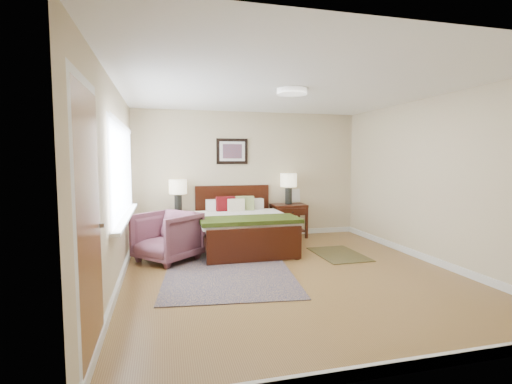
# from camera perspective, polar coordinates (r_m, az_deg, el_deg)

# --- Properties ---
(floor) EXTENTS (5.00, 5.00, 0.00)m
(floor) POSITION_cam_1_polar(r_m,az_deg,el_deg) (5.26, 5.31, -12.27)
(floor) COLOR olive
(floor) RESTS_ON ground
(back_wall) EXTENTS (4.50, 0.04, 2.50)m
(back_wall) POSITION_cam_1_polar(r_m,az_deg,el_deg) (7.43, -1.05, 2.63)
(back_wall) COLOR #C3B68D
(back_wall) RESTS_ON ground
(front_wall) EXTENTS (4.50, 0.04, 2.50)m
(front_wall) POSITION_cam_1_polar(r_m,az_deg,el_deg) (2.82, 22.73, -1.80)
(front_wall) COLOR #C3B68D
(front_wall) RESTS_ON ground
(left_wall) EXTENTS (0.04, 5.00, 2.50)m
(left_wall) POSITION_cam_1_polar(r_m,az_deg,el_deg) (4.78, -20.92, 0.93)
(left_wall) COLOR #C3B68D
(left_wall) RESTS_ON ground
(right_wall) EXTENTS (0.04, 5.00, 2.50)m
(right_wall) POSITION_cam_1_polar(r_m,az_deg,el_deg) (6.16, 25.55, 1.63)
(right_wall) COLOR #C3B68D
(right_wall) RESTS_ON ground
(ceiling) EXTENTS (4.50, 5.00, 0.02)m
(ceiling) POSITION_cam_1_polar(r_m,az_deg,el_deg) (5.11, 5.54, 15.57)
(ceiling) COLOR white
(ceiling) RESTS_ON back_wall
(window) EXTENTS (0.11, 2.72, 1.32)m
(window) POSITION_cam_1_polar(r_m,az_deg,el_deg) (5.46, -19.55, 2.78)
(window) COLOR silver
(window) RESTS_ON left_wall
(door) EXTENTS (0.06, 1.00, 2.18)m
(door) POSITION_cam_1_polar(r_m,az_deg,el_deg) (3.07, -24.26, -4.67)
(door) COLOR silver
(door) RESTS_ON ground
(ceil_fixture) EXTENTS (0.44, 0.44, 0.08)m
(ceil_fixture) POSITION_cam_1_polar(r_m,az_deg,el_deg) (5.10, 5.54, 15.18)
(ceil_fixture) COLOR white
(ceil_fixture) RESTS_ON ceiling
(bed) EXTENTS (1.59, 1.91, 1.03)m
(bed) POSITION_cam_1_polar(r_m,az_deg,el_deg) (6.52, -2.17, -4.54)
(bed) COLOR #341507
(bed) RESTS_ON ground
(wall_art) EXTENTS (0.62, 0.05, 0.50)m
(wall_art) POSITION_cam_1_polar(r_m,az_deg,el_deg) (7.33, -3.68, 6.26)
(wall_art) COLOR black
(wall_art) RESTS_ON back_wall
(nightstand_left) EXTENTS (0.48, 0.43, 0.57)m
(nightstand_left) POSITION_cam_1_polar(r_m,az_deg,el_deg) (7.08, -11.83, -4.10)
(nightstand_left) COLOR #341507
(nightstand_left) RESTS_ON ground
(nightstand_right) EXTENTS (0.67, 0.50, 0.66)m
(nightstand_right) POSITION_cam_1_polar(r_m,az_deg,el_deg) (7.49, 5.03, -3.83)
(nightstand_right) COLOR #341507
(nightstand_right) RESTS_ON ground
(lamp_left) EXTENTS (0.32, 0.32, 0.61)m
(lamp_left) POSITION_cam_1_polar(r_m,az_deg,el_deg) (7.03, -11.92, 0.32)
(lamp_left) COLOR black
(lamp_left) RESTS_ON nightstand_left
(lamp_right) EXTENTS (0.32, 0.32, 0.61)m
(lamp_right) POSITION_cam_1_polar(r_m,az_deg,el_deg) (7.43, 5.04, 1.37)
(lamp_right) COLOR black
(lamp_right) RESTS_ON nightstand_right
(armchair) EXTENTS (1.16, 1.16, 0.76)m
(armchair) POSITION_cam_1_polar(r_m,az_deg,el_deg) (5.90, -13.49, -6.68)
(armchair) COLOR brown
(armchair) RESTS_ON ground
(rug_persian) EXTENTS (1.98, 2.60, 0.01)m
(rug_persian) POSITION_cam_1_polar(r_m,az_deg,el_deg) (5.33, -4.29, -11.97)
(rug_persian) COLOR #0B123B
(rug_persian) RESTS_ON ground
(rug_navy) EXTENTS (0.72, 1.07, 0.01)m
(rug_navy) POSITION_cam_1_polar(r_m,az_deg,el_deg) (6.33, 12.60, -9.32)
(rug_navy) COLOR black
(rug_navy) RESTS_ON ground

